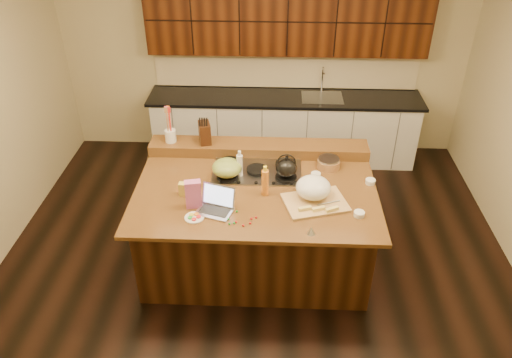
{
  "coord_description": "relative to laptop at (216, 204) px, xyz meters",
  "views": [
    {
      "loc": [
        0.18,
        -4.07,
        3.74
      ],
      "look_at": [
        0.0,
        0.05,
        1.0
      ],
      "focal_mm": 35.0,
      "sensor_mm": 36.0,
      "label": 1
    }
  ],
  "objects": [
    {
      "name": "gumdrop_3",
      "position": [
        0.19,
        -0.04,
        -0.05
      ],
      "size": [
        0.02,
        0.02,
        0.02
      ],
      "primitive_type": "ellipsoid",
      "color": "#198C26",
      "rests_on": "island"
    },
    {
      "name": "utensil_crock",
      "position": [
        -0.62,
        1.06,
        0.13
      ],
      "size": [
        0.15,
        0.15,
        0.14
      ],
      "primitive_type": "cylinder",
      "rotation": [
        0.0,
        0.0,
        -0.35
      ],
      "color": "white",
      "rests_on": "back_ledge"
    },
    {
      "name": "gumdrop_5",
      "position": [
        0.14,
        -0.22,
        -0.05
      ],
      "size": [
        0.02,
        0.02,
        0.02
      ],
      "primitive_type": "ellipsoid",
      "color": "#198C26",
      "rests_on": "island"
    },
    {
      "name": "gumdrop_2",
      "position": [
        0.33,
        -0.21,
        -0.05
      ],
      "size": [
        0.02,
        0.02,
        0.02
      ],
      "primitive_type": "ellipsoid",
      "color": "red",
      "rests_on": "island"
    },
    {
      "name": "strainer_bowl",
      "position": [
        1.1,
        0.79,
        -0.02
      ],
      "size": [
        0.28,
        0.28,
        0.09
      ],
      "primitive_type": "cylinder",
      "rotation": [
        0.0,
        0.0,
        0.19
      ],
      "color": "#996B3F",
      "rests_on": "island"
    },
    {
      "name": "pink_bag",
      "position": [
        -0.22,
        0.04,
        0.08
      ],
      "size": [
        0.16,
        0.11,
        0.28
      ],
      "primitive_type": "cube",
      "rotation": [
        0.0,
        0.0,
        0.21
      ],
      "color": "#C35B9F",
      "rests_on": "island"
    },
    {
      "name": "ramekin_c",
      "position": [
        0.96,
        0.6,
        -0.04
      ],
      "size": [
        0.11,
        0.11,
        0.04
      ],
      "primitive_type": "cylinder",
      "rotation": [
        0.0,
        0.0,
        0.13
      ],
      "color": "white",
      "rests_on": "island"
    },
    {
      "name": "candy_plate",
      "position": [
        -0.19,
        -0.14,
        -0.05
      ],
      "size": [
        0.19,
        0.19,
        0.01
      ],
      "primitive_type": "cylinder",
      "rotation": [
        0.0,
        0.0,
        -0.05
      ],
      "color": "white",
      "rests_on": "island"
    },
    {
      "name": "island",
      "position": [
        0.35,
        0.36,
        -0.52
      ],
      "size": [
        2.4,
        1.6,
        0.92
      ],
      "color": "black",
      "rests_on": "ground"
    },
    {
      "name": "gumdrop_7",
      "position": [
        0.12,
        -0.16,
        -0.05
      ],
      "size": [
        0.02,
        0.02,
        0.02
      ],
      "primitive_type": "ellipsoid",
      "color": "#198C26",
      "rests_on": "island"
    },
    {
      "name": "package_box",
      "position": [
        -0.34,
        0.22,
        0.01
      ],
      "size": [
        0.1,
        0.07,
        0.13
      ],
      "primitive_type": "cube",
      "rotation": [
        0.0,
        0.0,
        -0.06
      ],
      "color": "#D8C54C",
      "rests_on": "island"
    },
    {
      "name": "gumdrop_6",
      "position": [
        0.37,
        -0.12,
        -0.05
      ],
      "size": [
        0.02,
        0.02,
        0.02
      ],
      "primitive_type": "ellipsoid",
      "color": "red",
      "rests_on": "island"
    },
    {
      "name": "gumdrop_4",
      "position": [
        0.27,
        -0.24,
        -0.05
      ],
      "size": [
        0.02,
        0.02,
        0.02
      ],
      "primitive_type": "ellipsoid",
      "color": "red",
      "rests_on": "island"
    },
    {
      "name": "green_bowl",
      "position": [
        0.05,
        0.53,
        0.07
      ],
      "size": [
        0.32,
        0.32,
        0.17
      ],
      "primitive_type": "ellipsoid",
      "rotation": [
        0.0,
        0.0,
        -0.04
      ],
      "color": "olive",
      "rests_on": "cooktop"
    },
    {
      "name": "back_counter",
      "position": [
        0.65,
        2.58,
        0.0
      ],
      "size": [
        3.7,
        0.66,
        2.4
      ],
      "color": "silver",
      "rests_on": "ground"
    },
    {
      "name": "wooden_tray",
      "position": [
        0.91,
        0.19,
        0.04
      ],
      "size": [
        0.67,
        0.56,
        0.23
      ],
      "rotation": [
        0.0,
        0.0,
        0.28
      ],
      "color": "tan",
      "rests_on": "island"
    },
    {
      "name": "oil_bottle",
      "position": [
        0.44,
        0.26,
        0.07
      ],
      "size": [
        0.07,
        0.07,
        0.27
      ],
      "primitive_type": "cylinder",
      "rotation": [
        0.0,
        0.0,
        0.05
      ],
      "color": "orange",
      "rests_on": "island"
    },
    {
      "name": "room",
      "position": [
        0.35,
        0.36,
        0.37
      ],
      "size": [
        5.52,
        5.02,
        2.72
      ],
      "color": "black",
      "rests_on": "ground"
    },
    {
      "name": "gumdrop_8",
      "position": [
        0.2,
        -0.19,
        -0.05
      ],
      "size": [
        0.02,
        0.02,
        0.02
      ],
      "primitive_type": "ellipsoid",
      "color": "red",
      "rests_on": "island"
    },
    {
      "name": "cooktop",
      "position": [
        0.35,
        0.66,
        -0.04
      ],
      "size": [
        0.92,
        0.52,
        0.05
      ],
      "color": "gray",
      "rests_on": "island"
    },
    {
      "name": "ramekin_b",
      "position": [
        1.5,
        0.5,
        -0.04
      ],
      "size": [
        0.12,
        0.12,
        0.04
      ],
      "primitive_type": "cylinder",
      "rotation": [
        0.0,
        0.0,
        0.18
      ],
      "color": "white",
      "rests_on": "island"
    },
    {
      "name": "vinegar_bottle",
      "position": [
        0.18,
        0.57,
        0.06
      ],
      "size": [
        0.07,
        0.07,
        0.25
      ],
      "primitive_type": "cylinder",
      "rotation": [
        0.0,
        0.0,
        -0.04
      ],
      "color": "silver",
      "rests_on": "island"
    },
    {
      "name": "gumdrop_1",
      "position": [
        0.18,
        -0.21,
        -0.05
      ],
      "size": [
        0.02,
        0.02,
        0.02
      ],
      "primitive_type": "ellipsoid",
      "color": "#198C26",
      "rests_on": "island"
    },
    {
      "name": "back_ledge",
      "position": [
        0.35,
        1.06,
        -0.0
      ],
      "size": [
        2.4,
        0.3,
        0.12
      ],
      "primitive_type": "cube",
      "color": "black",
      "rests_on": "island"
    },
    {
      "name": "gumdrop_0",
      "position": [
        0.33,
        -0.14,
        -0.05
      ],
      "size": [
        0.02,
        0.02,
        0.02
      ],
      "primitive_type": "ellipsoid",
      "color": "red",
      "rests_on": "island"
    },
    {
      "name": "kitchen_timer",
      "position": [
        0.87,
        -0.32,
        -0.03
      ],
      "size": [
        0.08,
        0.08,
        0.07
      ],
      "primitive_type": "cone",
      "rotation": [
        0.0,
        0.0,
        0.03
      ],
      "color": "silver",
      "rests_on": "island"
    },
    {
      "name": "ramekin_a",
      "position": [
        1.32,
        -0.04,
        -0.04
      ],
      "size": [
        0.13,
        0.13,
        0.04
      ],
      "primitive_type": "cylinder",
      "rotation": [
        0.0,
        0.0,
        0.43
      ],
      "color": "white",
      "rests_on": "island"
    },
    {
      "name": "kettle",
      "position": [
        0.65,
        0.53,
        0.08
      ],
      "size": [
        0.27,
        0.27,
        0.19
      ],
      "primitive_type": "ellipsoid",
      "rotation": [
        0.0,
        0.0,
        0.36
      ],
      "color": "black",
      "rests_on": "cooktop"
    },
    {
      "name": "knife_block",
      "position": [
        -0.24,
        1.06,
        0.18
      ],
      "size": [
        0.16,
        0.21,
        0.23
      ],
      "primitive_type": "cube",
      "rotation": [
        0.0,
        0.0,
        0.26
      ],
      "color": "black",
      "rests_on": "back_ledge"
    },
    {
      "name": "laptop",
      "position": [
        0.0,
        0.0,
        0.0
      ],
      "size": [
        0.38,
        0.34,
        0.22
      ],
      "rotation": [
        0.0,
        0.0,
        -0.3
      ],
      "color": "#B7B7BC",
      "rests_on": "island"
    }
  ]
}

